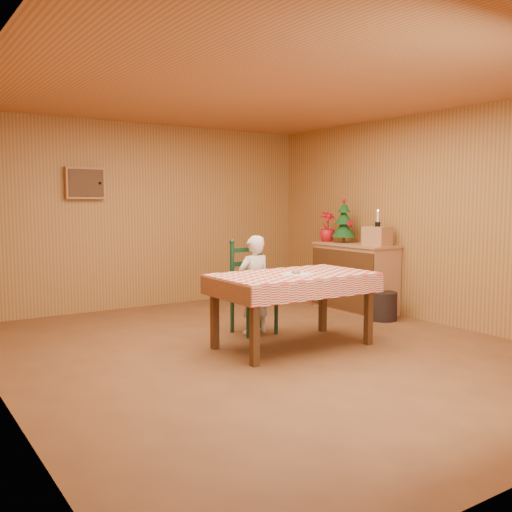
{
  "coord_description": "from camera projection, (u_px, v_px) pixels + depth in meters",
  "views": [
    {
      "loc": [
        -3.22,
        -4.65,
        1.51
      ],
      "look_at": [
        0.0,
        0.2,
        0.95
      ],
      "focal_mm": 40.0,
      "sensor_mm": 36.0,
      "label": 1
    }
  ],
  "objects": [
    {
      "name": "donut",
      "position": [
        296.0,
        272.0,
        5.83
      ],
      "size": [
        0.12,
        0.12,
        0.03
      ],
      "primitive_type": "torus",
      "rotation": [
        0.0,
        0.0,
        -0.26
      ],
      "color": "#B47940",
      "rests_on": "napkin"
    },
    {
      "name": "dining_table",
      "position": [
        293.0,
        281.0,
        5.88
      ],
      "size": [
        1.66,
        0.96,
        0.77
      ],
      "color": "#4F2D15",
      "rests_on": "ground"
    },
    {
      "name": "ground",
      "position": [
        267.0,
        351.0,
        5.78
      ],
      "size": [
        6.0,
        6.0,
        0.0
      ],
      "primitive_type": "plane",
      "color": "brown",
      "rests_on": "ground"
    },
    {
      "name": "seated_child",
      "position": [
        254.0,
        285.0,
        6.49
      ],
      "size": [
        0.41,
        0.27,
        1.12
      ],
      "primitive_type": "imported",
      "rotation": [
        0.0,
        0.0,
        3.14
      ],
      "color": "silver",
      "rests_on": "ground"
    },
    {
      "name": "crate",
      "position": [
        377.0,
        236.0,
        7.47
      ],
      "size": [
        0.36,
        0.36,
        0.25
      ],
      "primitive_type": "cube",
      "rotation": [
        0.0,
        0.0,
        0.22
      ],
      "color": "tan",
      "rests_on": "shelf_unit"
    },
    {
      "name": "christmas_tree",
      "position": [
        344.0,
        223.0,
        7.99
      ],
      "size": [
        0.34,
        0.34,
        0.62
      ],
      "color": "#4F2D15",
      "rests_on": "shelf_unit"
    },
    {
      "name": "candle_set",
      "position": [
        378.0,
        222.0,
        7.45
      ],
      "size": [
        0.07,
        0.07,
        0.22
      ],
      "color": "black",
      "rests_on": "crate"
    },
    {
      "name": "storage_bin",
      "position": [
        383.0,
        306.0,
        7.25
      ],
      "size": [
        0.47,
        0.47,
        0.36
      ],
      "primitive_type": "cylinder",
      "rotation": [
        0.0,
        0.0,
        -0.37
      ],
      "color": "black",
      "rests_on": "ground"
    },
    {
      "name": "cabin_walls",
      "position": [
        238.0,
        171.0,
        6.04
      ],
      "size": [
        5.1,
        6.05,
        2.65
      ],
      "color": "#AC793E",
      "rests_on": "ground"
    },
    {
      "name": "napkin",
      "position": [
        296.0,
        274.0,
        5.83
      ],
      "size": [
        0.34,
        0.34,
        0.0
      ],
      "primitive_type": "cube",
      "rotation": [
        0.0,
        0.0,
        0.4
      ],
      "color": "white",
      "rests_on": "dining_table"
    },
    {
      "name": "flower_arrangement",
      "position": [
        327.0,
        227.0,
        8.22
      ],
      "size": [
        0.28,
        0.28,
        0.42
      ],
      "primitive_type": "imported",
      "rotation": [
        0.0,
        0.0,
        -0.19
      ],
      "color": "#B31019",
      "rests_on": "shelf_unit"
    },
    {
      "name": "ladder_chair",
      "position": [
        251.0,
        289.0,
        6.55
      ],
      "size": [
        0.44,
        0.4,
        1.08
      ],
      "color": "black",
      "rests_on": "ground"
    },
    {
      "name": "shelf_unit",
      "position": [
        355.0,
        277.0,
        7.85
      ],
      "size": [
        0.54,
        1.24,
        0.93
      ],
      "color": "tan",
      "rests_on": "ground"
    }
  ]
}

